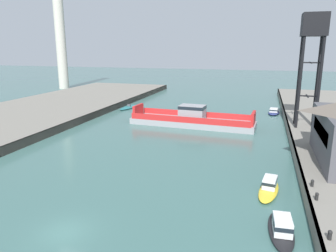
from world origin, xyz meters
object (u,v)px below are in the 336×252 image
Objects in this scene: moored_boat_near_right at (282,227)px; moored_boat_mid_right at (269,187)px; chain_ferry at (192,119)px; crane_tower at (313,36)px; smokestack_distant_a at (60,35)px; moored_boat_mid_left at (274,112)px; moored_boat_near_left at (129,107)px.

moored_boat_mid_right is (-0.87, 7.75, -0.05)m from moored_boat_near_right.
chain_ferry is 1.30× the size of crane_tower.
crane_tower is 87.48m from smokestack_distant_a.
moored_boat_mid_left is (15.07, 16.13, -0.68)m from chain_ferry.
moored_boat_mid_right is 99.70m from smokestack_distant_a.
moored_boat_mid_left is 1.08× the size of moored_boat_mid_right.
moored_boat_near_right is at bearing -66.49° from chain_ferry.
smokestack_distant_a is at bearing 135.87° from moored_boat_mid_right.
smokestack_distant_a is (-76.16, 42.96, 2.58)m from crane_tower.
moored_boat_mid_right is (-1.32, -42.01, 0.09)m from moored_boat_mid_left.
chain_ferry is 3.72× the size of moored_boat_near_right.
moored_boat_near_right reaches higher than moored_boat_near_left.
moored_boat_mid_left is 42.03m from moored_boat_mid_right.
moored_boat_mid_left is at bearing 46.94° from chain_ferry.
chain_ferry reaches higher than moored_boat_mid_right.
moored_boat_mid_right is 0.34× the size of crane_tower.
smokestack_distant_a reaches higher than moored_boat_mid_right.
moored_boat_near_right is 36.84m from crane_tower.
moored_boat_mid_right is at bearing 96.42° from moored_boat_near_right.
chain_ferry is 3.51× the size of moored_boat_mid_left.
moored_boat_mid_right is at bearing -44.13° from smokestack_distant_a.
crane_tower is at bearing -29.43° from smokestack_distant_a.
chain_ferry is at bearing -35.54° from moored_boat_near_left.
moored_boat_near_left is at bearing 125.35° from moored_boat_near_right.
smokestack_distant_a reaches higher than moored_boat_mid_left.
crane_tower reaches higher than moored_boat_near_right.
moored_boat_near_left is at bearing 129.59° from moored_boat_mid_right.
smokestack_distant_a reaches higher than chain_ferry.
chain_ferry is at bearing -36.82° from smokestack_distant_a.
crane_tower reaches higher than moored_boat_mid_left.
moored_boat_near_left is 57.59m from moored_boat_near_right.
moored_boat_mid_left is 0.19× the size of smokestack_distant_a.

